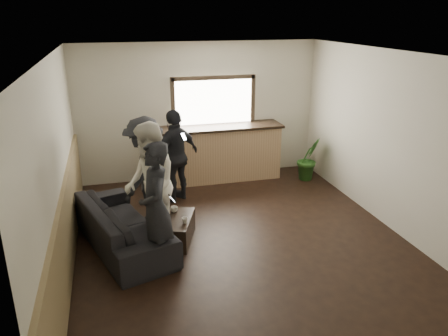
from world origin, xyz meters
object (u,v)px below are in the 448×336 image
object	(u,v)px
sofa	(122,225)
cup_b	(185,220)
coffee_table	(176,229)
person_b	(150,185)
person_d	(176,156)
person_c	(145,171)
bar_counter	(217,150)
potted_plant	(309,159)
person_a	(156,208)
cup_a	(174,209)

from	to	relation	value
sofa	cup_b	distance (m)	0.95
coffee_table	person_b	size ratio (longest dim) A/B	0.45
sofa	person_d	size ratio (longest dim) A/B	1.32
cup_b	coffee_table	bearing A→B (deg)	119.76
coffee_table	person_c	size ratio (longest dim) A/B	0.47
bar_counter	potted_plant	bearing A→B (deg)	-15.30
cup_b	potted_plant	bearing A→B (deg)	35.11
person_d	person_b	bearing A→B (deg)	34.93
cup_b	person_a	xyz separation A→B (m)	(-0.46, -0.50, 0.48)
person_c	person_d	size ratio (longest dim) A/B	1.05
cup_a	bar_counter	bearing A→B (deg)	60.57
person_d	sofa	bearing A→B (deg)	21.28
cup_a	potted_plant	bearing A→B (deg)	28.60
person_a	person_b	world-z (taller)	person_b
person_b	person_d	distance (m)	1.65
bar_counter	person_d	bearing A→B (deg)	-138.59
coffee_table	potted_plant	bearing A→B (deg)	31.68
coffee_table	person_d	xyz separation A→B (m)	(0.27, 1.56, 0.67)
bar_counter	person_c	xyz separation A→B (m)	(-1.60, -1.64, 0.26)
sofa	coffee_table	distance (m)	0.82
person_b	person_d	bearing A→B (deg)	153.25
potted_plant	cup_b	bearing A→B (deg)	-144.89
bar_counter	person_a	size ratio (longest dim) A/B	1.50
bar_counter	potted_plant	size ratio (longest dim) A/B	3.01
sofa	person_d	xyz separation A→B (m)	(1.07, 1.48, 0.53)
coffee_table	person_b	bearing A→B (deg)	174.30
person_b	person_c	xyz separation A→B (m)	(-0.00, 0.74, -0.04)
cup_a	person_b	size ratio (longest dim) A/B	0.06
sofa	person_c	bearing A→B (deg)	-50.48
bar_counter	coffee_table	distance (m)	2.76
cup_b	person_c	bearing A→B (deg)	115.42
person_c	person_a	bearing A→B (deg)	31.47
cup_b	person_c	xyz separation A→B (m)	(-0.46, 0.96, 0.48)
sofa	person_a	world-z (taller)	person_a
coffee_table	person_a	distance (m)	1.05
cup_b	person_c	distance (m)	1.17
cup_a	person_c	distance (m)	0.81
sofa	person_c	distance (m)	1.01
cup_a	cup_b	world-z (taller)	cup_a
potted_plant	person_a	size ratio (longest dim) A/B	0.50
sofa	cup_a	distance (m)	0.83
cup_b	person_d	xyz separation A→B (m)	(0.17, 1.75, 0.44)
bar_counter	person_c	world-z (taller)	bar_counter
sofa	potted_plant	world-z (taller)	potted_plant
sofa	potted_plant	size ratio (longest dim) A/B	2.53
potted_plant	bar_counter	bearing A→B (deg)	164.70
cup_b	person_b	xyz separation A→B (m)	(-0.46, 0.23, 0.52)
potted_plant	person_d	world-z (taller)	person_d
coffee_table	person_d	bearing A→B (deg)	80.00
coffee_table	bar_counter	bearing A→B (deg)	62.67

